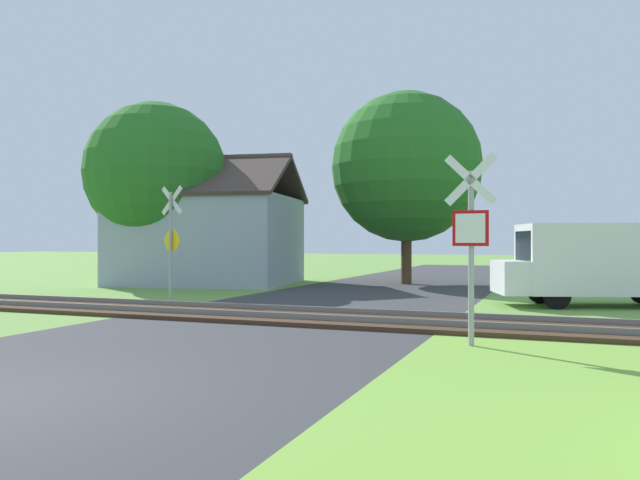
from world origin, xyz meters
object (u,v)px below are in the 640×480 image
Objects in this scene: mail_truck at (595,261)px; tree_left at (156,173)px; crossing_sign_far at (171,236)px; house at (210,237)px; stop_sign_near at (471,237)px; tree_center at (406,167)px.

tree_left is at bearing 62.80° from mail_truck.
crossing_sign_far is 7.38m from house.
tree_left reaches higher than house.
house is 15.24m from mail_truck.
tree_center is at bearing -70.96° from stop_sign_near.
mail_truck is at bearing -104.60° from stop_sign_near.
stop_sign_near is at bearing -15.88° from crossing_sign_far.
tree_left is (-1.63, -1.48, 2.60)m from house.
mail_truck is at bearing -25.66° from house.
tree_center is at bearing 9.63° from house.
house reaches higher than stop_sign_near.
tree_center is (4.98, 9.53, 2.92)m from crossing_sign_far.
house is (-2.80, 6.83, 0.02)m from crossing_sign_far.
crossing_sign_far is (-9.53, 5.18, 0.09)m from stop_sign_near.
stop_sign_near is 0.44× the size of tree_left.
stop_sign_near is 0.94× the size of crossing_sign_far.
house is 1.09× the size of tree_left.
house is (-12.32, 12.01, 0.11)m from stop_sign_near.
house is 1.01× the size of tree_center.
tree_left is at bearing 142.21° from crossing_sign_far.
tree_left reaches higher than crossing_sign_far.
crossing_sign_far is 11.14m from tree_center.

